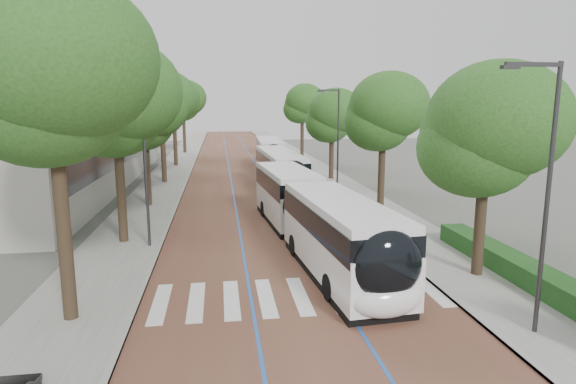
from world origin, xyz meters
name	(u,v)px	position (x,y,z in m)	size (l,w,h in m)	color
ground	(299,307)	(0.00, 0.00, 0.00)	(160.00, 160.00, 0.00)	#51544C
road	(242,165)	(0.00, 40.00, 0.01)	(11.00, 140.00, 0.02)	brown
sidewalk_left	(176,166)	(-7.50, 40.00, 0.06)	(4.00, 140.00, 0.12)	gray
sidewalk_right	(306,163)	(7.50, 40.00, 0.06)	(4.00, 140.00, 0.12)	gray
kerb_left	(193,165)	(-5.60, 40.00, 0.06)	(0.20, 140.00, 0.14)	gray
kerb_right	(290,164)	(5.60, 40.00, 0.06)	(0.20, 140.00, 0.14)	gray
zebra_crossing	(300,295)	(0.20, 1.00, 0.03)	(10.55, 3.60, 0.01)	silver
lane_line_left	(228,165)	(-1.60, 40.00, 0.02)	(0.12, 126.00, 0.01)	#2257AD
lane_line_right	(256,165)	(1.60, 40.00, 0.02)	(0.12, 126.00, 0.01)	#2257AD
office_building	(13,104)	(-19.47, 28.00, 7.00)	(18.11, 40.00, 14.00)	#AAA79E
hedge	(540,280)	(9.10, 0.00, 0.52)	(1.20, 14.00, 0.80)	#164016
streetlight_near	(544,179)	(6.62, -3.00, 4.82)	(1.82, 0.20, 8.00)	#2F2F31
streetlight_far	(336,131)	(6.62, 22.00, 4.82)	(1.82, 0.20, 8.00)	#2F2F31
lamp_post_left	(145,164)	(-6.10, 8.00, 4.12)	(0.14, 0.14, 8.00)	#2F2F31
trees_left	(157,103)	(-7.50, 24.89, 7.01)	(6.01, 60.94, 10.13)	black
trees_right	(356,116)	(7.70, 20.26, 6.07)	(5.40, 47.12, 8.87)	black
lead_bus	(314,217)	(1.81, 6.61, 1.63)	(4.01, 18.54, 3.20)	black
bus_queued_0	(281,171)	(2.23, 22.48, 1.62)	(2.98, 12.48, 3.20)	white
bus_queued_1	(270,154)	(2.83, 36.32, 1.62)	(2.95, 12.48, 3.20)	white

